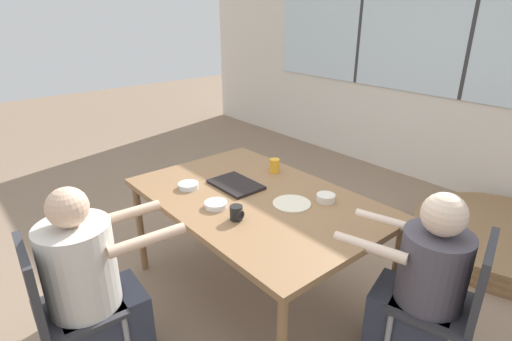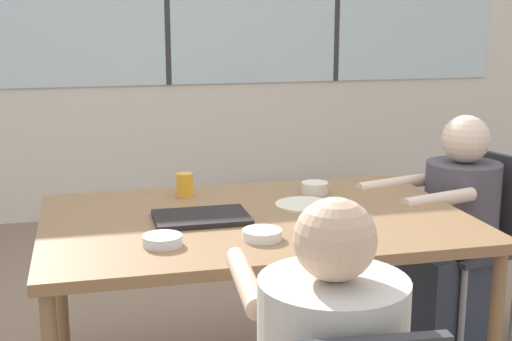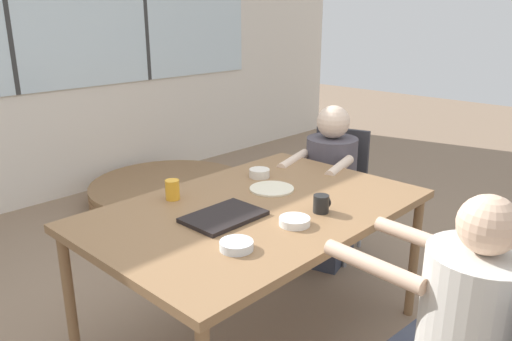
{
  "view_description": "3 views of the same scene",
  "coord_description": "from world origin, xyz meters",
  "px_view_note": "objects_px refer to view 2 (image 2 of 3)",
  "views": [
    {
      "loc": [
        1.75,
        -1.47,
        1.88
      ],
      "look_at": [
        0.0,
        0.0,
        0.93
      ],
      "focal_mm": 28.0,
      "sensor_mm": 36.0,
      "label": 1
    },
    {
      "loc": [
        -0.62,
        -2.55,
        1.52
      ],
      "look_at": [
        0.0,
        0.0,
        0.93
      ],
      "focal_mm": 50.0,
      "sensor_mm": 36.0,
      "label": 2
    },
    {
      "loc": [
        -1.63,
        -1.55,
        1.65
      ],
      "look_at": [
        0.0,
        0.0,
        0.93
      ],
      "focal_mm": 35.0,
      "sensor_mm": 36.0,
      "label": 3
    }
  ],
  "objects_px": {
    "chair_for_woman_green_shirt": "(480,228)",
    "person_woman_green_shirt": "(453,243)",
    "folded_table_stack": "(317,223)",
    "coffee_mug": "(317,223)",
    "bowl_fruit": "(315,188)",
    "juice_glass": "(185,185)",
    "bowl_white_shallow": "(262,234)",
    "bowl_cereal": "(162,240)"
  },
  "relations": [
    {
      "from": "bowl_cereal",
      "to": "folded_table_stack",
      "type": "bearing_deg",
      "value": 59.41
    },
    {
      "from": "juice_glass",
      "to": "bowl_white_shallow",
      "type": "relative_size",
      "value": 0.73
    },
    {
      "from": "person_woman_green_shirt",
      "to": "juice_glass",
      "type": "distance_m",
      "value": 1.28
    },
    {
      "from": "chair_for_woman_green_shirt",
      "to": "bowl_fruit",
      "type": "xyz_separation_m",
      "value": [
        -0.84,
        -0.04,
        0.26
      ]
    },
    {
      "from": "chair_for_woman_green_shirt",
      "to": "juice_glass",
      "type": "height_order",
      "value": "chair_for_woman_green_shirt"
    },
    {
      "from": "bowl_fruit",
      "to": "folded_table_stack",
      "type": "xyz_separation_m",
      "value": [
        0.57,
        1.63,
        -0.68
      ]
    },
    {
      "from": "juice_glass",
      "to": "bowl_fruit",
      "type": "relative_size",
      "value": 0.86
    },
    {
      "from": "bowl_cereal",
      "to": "folded_table_stack",
      "type": "distance_m",
      "value": 2.63
    },
    {
      "from": "chair_for_woman_green_shirt",
      "to": "bowl_cereal",
      "type": "bearing_deg",
      "value": 95.06
    },
    {
      "from": "bowl_fruit",
      "to": "folded_table_stack",
      "type": "distance_m",
      "value": 1.86
    },
    {
      "from": "coffee_mug",
      "to": "bowl_white_shallow",
      "type": "xyz_separation_m",
      "value": [
        -0.2,
        -0.0,
        -0.02
      ]
    },
    {
      "from": "bowl_white_shallow",
      "to": "folded_table_stack",
      "type": "relative_size",
      "value": 0.1
    },
    {
      "from": "person_woman_green_shirt",
      "to": "bowl_white_shallow",
      "type": "relative_size",
      "value": 7.7
    },
    {
      "from": "chair_for_woman_green_shirt",
      "to": "person_woman_green_shirt",
      "type": "relative_size",
      "value": 0.81
    },
    {
      "from": "person_woman_green_shirt",
      "to": "bowl_cereal",
      "type": "xyz_separation_m",
      "value": [
        -1.4,
        -0.55,
        0.3
      ]
    },
    {
      "from": "chair_for_woman_green_shirt",
      "to": "bowl_fruit",
      "type": "bearing_deg",
      "value": 77.17
    },
    {
      "from": "coffee_mug",
      "to": "bowl_cereal",
      "type": "bearing_deg",
      "value": 178.72
    },
    {
      "from": "bowl_cereal",
      "to": "chair_for_woman_green_shirt",
      "type": "bearing_deg",
      "value": 20.8
    },
    {
      "from": "chair_for_woman_green_shirt",
      "to": "juice_glass",
      "type": "distance_m",
      "value": 1.42
    },
    {
      "from": "juice_glass",
      "to": "bowl_white_shallow",
      "type": "xyz_separation_m",
      "value": [
        0.18,
        -0.64,
        -0.03
      ]
    },
    {
      "from": "coffee_mug",
      "to": "juice_glass",
      "type": "xyz_separation_m",
      "value": [
        -0.38,
        0.64,
        0.01
      ]
    },
    {
      "from": "juice_glass",
      "to": "bowl_white_shallow",
      "type": "bearing_deg",
      "value": -74.69
    },
    {
      "from": "chair_for_woman_green_shirt",
      "to": "person_woman_green_shirt",
      "type": "distance_m",
      "value": 0.18
    },
    {
      "from": "person_woman_green_shirt",
      "to": "folded_table_stack",
      "type": "distance_m",
      "value": 1.68
    },
    {
      "from": "bowl_fruit",
      "to": "folded_table_stack",
      "type": "relative_size",
      "value": 0.08
    },
    {
      "from": "juice_glass",
      "to": "chair_for_woman_green_shirt",
      "type": "bearing_deg",
      "value": -1.37
    },
    {
      "from": "bowl_fruit",
      "to": "bowl_white_shallow",
      "type": "bearing_deg",
      "value": -123.69
    },
    {
      "from": "person_woman_green_shirt",
      "to": "bowl_white_shallow",
      "type": "xyz_separation_m",
      "value": [
        -1.05,
        -0.56,
        0.3
      ]
    },
    {
      "from": "coffee_mug",
      "to": "juice_glass",
      "type": "height_order",
      "value": "juice_glass"
    },
    {
      "from": "juice_glass",
      "to": "folded_table_stack",
      "type": "relative_size",
      "value": 0.07
    },
    {
      "from": "chair_for_woman_green_shirt",
      "to": "folded_table_stack",
      "type": "relative_size",
      "value": 0.61
    },
    {
      "from": "person_woman_green_shirt",
      "to": "bowl_white_shallow",
      "type": "height_order",
      "value": "person_woman_green_shirt"
    },
    {
      "from": "coffee_mug",
      "to": "juice_glass",
      "type": "relative_size",
      "value": 0.84
    },
    {
      "from": "coffee_mug",
      "to": "bowl_white_shallow",
      "type": "bearing_deg",
      "value": -178.97
    },
    {
      "from": "folded_table_stack",
      "to": "person_woman_green_shirt",
      "type": "bearing_deg",
      "value": -86.31
    },
    {
      "from": "juice_glass",
      "to": "folded_table_stack",
      "type": "xyz_separation_m",
      "value": [
        1.12,
        1.56,
        -0.71
      ]
    },
    {
      "from": "person_woman_green_shirt",
      "to": "juice_glass",
      "type": "bearing_deg",
      "value": 70.53
    },
    {
      "from": "coffee_mug",
      "to": "folded_table_stack",
      "type": "bearing_deg",
      "value": 71.19
    },
    {
      "from": "folded_table_stack",
      "to": "coffee_mug",
      "type": "bearing_deg",
      "value": -108.81
    },
    {
      "from": "chair_for_woman_green_shirt",
      "to": "bowl_fruit",
      "type": "relative_size",
      "value": 7.45
    },
    {
      "from": "coffee_mug",
      "to": "bowl_fruit",
      "type": "relative_size",
      "value": 0.72
    },
    {
      "from": "person_woman_green_shirt",
      "to": "bowl_fruit",
      "type": "xyz_separation_m",
      "value": [
        -0.68,
        0.0,
        0.3
      ]
    }
  ]
}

